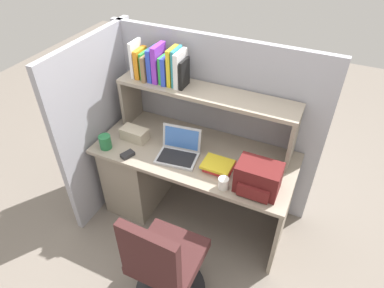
# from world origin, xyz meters

# --- Properties ---
(ground_plane) EXTENTS (8.00, 8.00, 0.00)m
(ground_plane) POSITION_xyz_m (0.00, 0.00, 0.00)
(ground_plane) COLOR slate
(desk) EXTENTS (1.60, 0.70, 0.73)m
(desk) POSITION_xyz_m (-0.39, 0.00, 0.40)
(desk) COLOR gray
(desk) RESTS_ON ground_plane
(cubicle_partition_rear) EXTENTS (1.84, 0.05, 1.55)m
(cubicle_partition_rear) POSITION_xyz_m (0.00, 0.38, 0.78)
(cubicle_partition_rear) COLOR #9E9EA8
(cubicle_partition_rear) RESTS_ON ground_plane
(cubicle_partition_left) EXTENTS (0.05, 1.06, 1.55)m
(cubicle_partition_left) POSITION_xyz_m (-0.85, -0.05, 0.78)
(cubicle_partition_left) COLOR #9E9EA8
(cubicle_partition_left) RESTS_ON ground_plane
(overhead_hutch) EXTENTS (1.44, 0.28, 0.45)m
(overhead_hutch) POSITION_xyz_m (0.00, 0.20, 1.08)
(overhead_hutch) COLOR gray
(overhead_hutch) RESTS_ON desk
(reference_books_on_shelf) EXTENTS (0.45, 0.19, 0.29)m
(reference_books_on_shelf) POSITION_xyz_m (-0.39, 0.20, 1.31)
(reference_books_on_shelf) COLOR white
(reference_books_on_shelf) RESTS_ON overhead_hutch
(laptop) EXTENTS (0.34, 0.29, 0.22)m
(laptop) POSITION_xyz_m (-0.10, -0.09, 0.78)
(laptop) COLOR #B7BABF
(laptop) RESTS_ON desk
(backpack) EXTENTS (0.30, 0.23, 0.22)m
(backpack) POSITION_xyz_m (0.56, -0.19, 0.84)
(backpack) COLOR #591919
(backpack) RESTS_ON desk
(computer_mouse) EXTENTS (0.09, 0.12, 0.03)m
(computer_mouse) POSITION_xyz_m (-0.46, -0.26, 0.75)
(computer_mouse) COLOR #262628
(computer_mouse) RESTS_ON desk
(paper_cup) EXTENTS (0.08, 0.08, 0.09)m
(paper_cup) POSITION_xyz_m (0.34, -0.27, 0.77)
(paper_cup) COLOR white
(paper_cup) RESTS_ON desk
(tissue_box) EXTENTS (0.23, 0.13, 0.10)m
(tissue_box) POSITION_xyz_m (-0.53, -0.05, 0.78)
(tissue_box) COLOR #BFB299
(tissue_box) RESTS_ON desk
(snack_canister) EXTENTS (0.10, 0.10, 0.11)m
(snack_canister) POSITION_xyz_m (-0.67, -0.25, 0.79)
(snack_canister) COLOR #26723F
(snack_canister) RESTS_ON desk
(desk_book_stack) EXTENTS (0.23, 0.20, 0.06)m
(desk_book_stack) POSITION_xyz_m (0.24, -0.09, 0.76)
(desk_book_stack) COLOR red
(desk_book_stack) RESTS_ON desk
(office_chair) EXTENTS (0.52, 0.52, 0.93)m
(office_chair) POSITION_xyz_m (0.15, -0.82, 0.39)
(office_chair) COLOR black
(office_chair) RESTS_ON ground_plane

